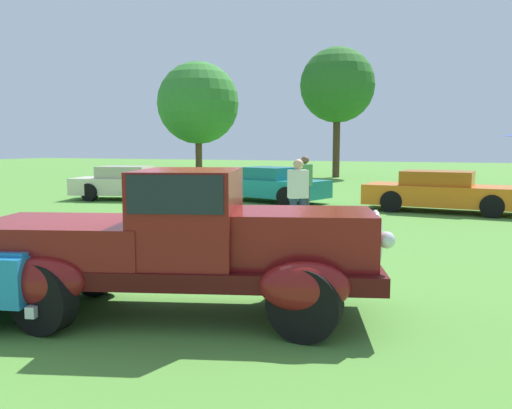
{
  "coord_description": "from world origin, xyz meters",
  "views": [
    {
      "loc": [
        3.26,
        -5.68,
        1.97
      ],
      "look_at": [
        0.65,
        0.86,
        1.17
      ],
      "focal_mm": 36.27,
      "sensor_mm": 36.0,
      "label": 1
    }
  ],
  "objects": [
    {
      "name": "ground_plane",
      "position": [
        0.0,
        0.0,
        0.0
      ],
      "size": [
        120.0,
        120.0,
        0.0
      ],
      "primitive_type": "plane",
      "color": "#4C8433"
    },
    {
      "name": "feature_pickup_truck",
      "position": [
        0.29,
        -0.53,
        0.87
      ],
      "size": [
        4.8,
        2.81,
        1.7
      ],
      "color": "#400B0B",
      "rests_on": "ground_plane"
    },
    {
      "name": "show_car_cream",
      "position": [
        -8.15,
        10.18,
        0.6
      ],
      "size": [
        4.3,
        2.72,
        1.22
      ],
      "color": "beige",
      "rests_on": "ground_plane"
    },
    {
      "name": "show_car_teal",
      "position": [
        -2.96,
        11.37,
        0.6
      ],
      "size": [
        4.18,
        2.78,
        1.22
      ],
      "color": "teal",
      "rests_on": "ground_plane"
    },
    {
      "name": "show_car_orange",
      "position": [
        2.71,
        10.64,
        0.6
      ],
      "size": [
        4.68,
        2.06,
        1.22
      ],
      "color": "orange",
      "rests_on": "ground_plane"
    },
    {
      "name": "spectator_by_row",
      "position": [
        0.03,
        4.82,
        0.91
      ],
      "size": [
        0.46,
        0.44,
        1.69
      ],
      "color": "#283351",
      "rests_on": "ground_plane"
    },
    {
      "name": "spectator_far_side",
      "position": [
        -0.77,
        8.04,
        0.91
      ],
      "size": [
        0.36,
        0.46,
        1.69
      ],
      "color": "#383838",
      "rests_on": "ground_plane"
    },
    {
      "name": "treeline_far_left",
      "position": [
        -13.09,
        24.94,
        4.75
      ],
      "size": [
        5.36,
        5.36,
        7.44
      ],
      "color": "brown",
      "rests_on": "ground_plane"
    },
    {
      "name": "treeline_mid_left",
      "position": [
        -4.14,
        26.32,
        5.66
      ],
      "size": [
        4.6,
        4.6,
        7.99
      ],
      "color": "#47331E",
      "rests_on": "ground_plane"
    }
  ]
}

